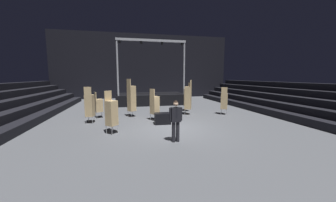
# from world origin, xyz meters

# --- Properties ---
(ground_plane) EXTENTS (22.00, 30.00, 0.10)m
(ground_plane) POSITION_xyz_m (0.00, 0.00, -0.05)
(ground_plane) COLOR #515459
(arena_end_wall) EXTENTS (22.00, 0.30, 8.00)m
(arena_end_wall) POSITION_xyz_m (0.00, 15.00, 4.00)
(arena_end_wall) COLOR black
(arena_end_wall) RESTS_ON ground_plane
(bleacher_bank_right) EXTENTS (3.75, 24.00, 2.25)m
(bleacher_bank_right) POSITION_xyz_m (9.12, 1.00, 1.12)
(bleacher_bank_right) COLOR black
(bleacher_bank_right) RESTS_ON ground_plane
(stage_riser) EXTENTS (6.58, 3.57, 6.01)m
(stage_riser) POSITION_xyz_m (0.00, 9.29, 0.60)
(stage_riser) COLOR black
(stage_riser) RESTS_ON ground_plane
(man_with_tie) EXTENTS (0.57, 0.25, 1.74)m
(man_with_tie) POSITION_xyz_m (-0.38, -2.11, 0.99)
(man_with_tie) COLOR black
(man_with_tie) RESTS_ON ground_plane
(chair_stack_front_left) EXTENTS (0.52, 0.52, 2.14)m
(chair_stack_front_left) POSITION_xyz_m (-4.44, 2.08, 1.07)
(chair_stack_front_left) COLOR #B2B5BA
(chair_stack_front_left) RESTS_ON ground_plane
(chair_stack_front_right) EXTENTS (0.45, 0.45, 2.22)m
(chair_stack_front_right) POSITION_xyz_m (2.33, 4.60, 1.11)
(chair_stack_front_right) COLOR #B2B5BA
(chair_stack_front_right) RESTS_ON ground_plane
(chair_stack_mid_left) EXTENTS (0.62, 0.62, 2.05)m
(chair_stack_mid_left) POSITION_xyz_m (-3.06, -0.33, 1.03)
(chair_stack_mid_left) COLOR #B2B5BA
(chair_stack_mid_left) RESTS_ON ground_plane
(chair_stack_mid_right) EXTENTS (0.61, 0.61, 1.96)m
(chair_stack_mid_right) POSITION_xyz_m (-0.65, 2.00, 0.98)
(chair_stack_mid_right) COLOR #B2B5BA
(chair_stack_mid_right) RESTS_ON ground_plane
(chair_stack_mid_centre) EXTENTS (0.56, 0.56, 1.71)m
(chair_stack_mid_centre) POSITION_xyz_m (-4.14, 3.50, 0.86)
(chair_stack_mid_centre) COLOR #B2B5BA
(chair_stack_mid_centre) RESTS_ON ground_plane
(chair_stack_rear_left) EXTENTS (0.59, 0.59, 2.48)m
(chair_stack_rear_left) POSITION_xyz_m (1.95, 3.26, 1.24)
(chair_stack_rear_left) COLOR #B2B5BA
(chair_stack_rear_left) RESTS_ON ground_plane
(chair_stack_rear_right) EXTENTS (0.61, 0.61, 1.96)m
(chair_stack_rear_right) POSITION_xyz_m (4.50, 2.75, 0.98)
(chair_stack_rear_right) COLOR #B2B5BA
(chair_stack_rear_right) RESTS_ON ground_plane
(chair_stack_rear_centre) EXTENTS (0.61, 0.61, 2.56)m
(chair_stack_rear_centre) POSITION_xyz_m (-2.01, 3.35, 1.28)
(chair_stack_rear_centre) COLOR #B2B5BA
(chair_stack_rear_centre) RESTS_ON ground_plane
(equipment_road_case) EXTENTS (0.93, 0.65, 0.63)m
(equipment_road_case) POSITION_xyz_m (-0.34, 0.98, 0.32)
(equipment_road_case) COLOR black
(equipment_road_case) RESTS_ON ground_plane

